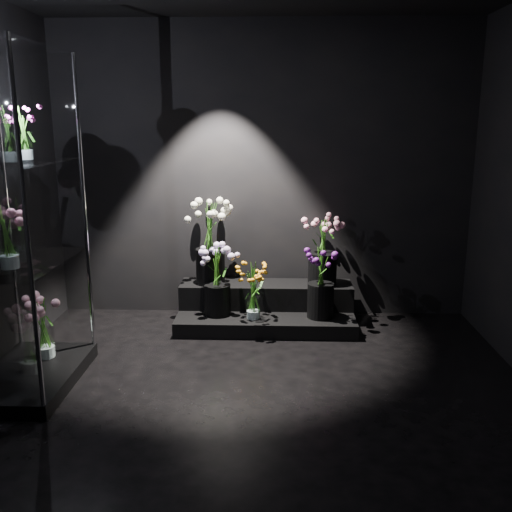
{
  "coord_description": "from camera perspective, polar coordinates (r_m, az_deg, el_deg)",
  "views": [
    {
      "loc": [
        0.14,
        -3.49,
        1.9
      ],
      "look_at": [
        -0.03,
        1.2,
        0.77
      ],
      "focal_mm": 40.0,
      "sensor_mm": 36.0,
      "label": 1
    }
  ],
  "objects": [
    {
      "name": "bouquet_case_pink",
      "position": [
        4.13,
        -23.65,
        2.03
      ],
      "size": [
        0.4,
        0.4,
        0.44
      ],
      "rotation": [
        0.0,
        0.0,
        0.36
      ],
      "color": "white",
      "rests_on": "display_case"
    },
    {
      "name": "bouquet_cream_roses",
      "position": [
        5.39,
        -4.64,
        1.71
      ],
      "size": [
        0.5,
        0.5,
        0.78
      ],
      "rotation": [
        0.0,
        0.0,
        -0.43
      ],
      "color": "black",
      "rests_on": "display_riser"
    },
    {
      "name": "wall_back",
      "position": [
        5.51,
        0.63,
        8.33
      ],
      "size": [
        4.0,
        0.0,
        4.0
      ],
      "primitive_type": "plane",
      "rotation": [
        1.57,
        0.0,
        0.0
      ],
      "color": "black",
      "rests_on": "floor"
    },
    {
      "name": "bouquet_orange_bells",
      "position": [
        5.12,
        -0.27,
        -3.45
      ],
      "size": [
        0.31,
        0.31,
        0.52
      ],
      "rotation": [
        0.0,
        0.0,
        0.24
      ],
      "color": "white",
      "rests_on": "display_riser"
    },
    {
      "name": "bouquet_pink_roses",
      "position": [
        5.39,
        6.71,
        0.88
      ],
      "size": [
        0.45,
        0.45,
        0.66
      ],
      "rotation": [
        0.0,
        0.0,
        0.37
      ],
      "color": "black",
      "rests_on": "display_riser"
    },
    {
      "name": "display_case",
      "position": [
        4.27,
        -22.83,
        2.83
      ],
      "size": [
        0.65,
        1.08,
        2.37
      ],
      "color": "black",
      "rests_on": "floor"
    },
    {
      "name": "bouquet_case_magenta",
      "position": [
        4.35,
        -22.26,
        11.37
      ],
      "size": [
        0.26,
        0.26,
        0.36
      ],
      "rotation": [
        0.0,
        0.0,
        0.27
      ],
      "color": "white",
      "rests_on": "display_case"
    },
    {
      "name": "wall_front",
      "position": [
        1.58,
        -3.06,
        -5.1
      ],
      "size": [
        4.0,
        0.0,
        4.0
      ],
      "primitive_type": "plane",
      "rotation": [
        -1.57,
        0.0,
        0.0
      ],
      "color": "black",
      "rests_on": "floor"
    },
    {
      "name": "bouquet_case_base_pink",
      "position": [
        4.67,
        -20.53,
        -6.53
      ],
      "size": [
        0.35,
        0.35,
        0.49
      ],
      "rotation": [
        0.0,
        0.0,
        0.07
      ],
      "color": "white",
      "rests_on": "display_case"
    },
    {
      "name": "floor",
      "position": [
        3.98,
        -0.18,
        -15.04
      ],
      "size": [
        4.0,
        4.0,
        0.0
      ],
      "primitive_type": "plane",
      "color": "black",
      "rests_on": "ground"
    },
    {
      "name": "bouquet_purple",
      "position": [
        5.17,
        6.52,
        -2.35
      ],
      "size": [
        0.41,
        0.41,
        0.65
      ],
      "rotation": [
        0.0,
        0.0,
        0.41
      ],
      "color": "black",
      "rests_on": "display_riser"
    },
    {
      "name": "display_riser",
      "position": [
        5.45,
        1.0,
        -5.18
      ],
      "size": [
        1.64,
        0.73,
        0.37
      ],
      "color": "black",
      "rests_on": "floor"
    },
    {
      "name": "bouquet_lilac",
      "position": [
        5.23,
        -3.93,
        -2.21
      ],
      "size": [
        0.39,
        0.39,
        0.62
      ],
      "rotation": [
        0.0,
        0.0,
        0.14
      ],
      "color": "black",
      "rests_on": "display_riser"
    }
  ]
}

